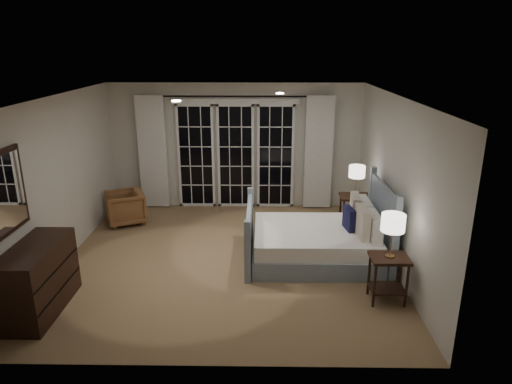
{
  "coord_description": "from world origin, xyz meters",
  "views": [
    {
      "loc": [
        0.54,
        -6.46,
        3.2
      ],
      "look_at": [
        0.44,
        0.16,
        1.05
      ],
      "focal_mm": 32.0,
      "sensor_mm": 36.0,
      "label": 1
    }
  ],
  "objects_px": {
    "nightstand_right": "(354,208)",
    "dresser": "(38,279)",
    "nightstand_left": "(388,272)",
    "lamp_right": "(357,172)",
    "lamp_left": "(393,223)",
    "armchair": "(125,208)",
    "bed": "(319,241)"
  },
  "relations": [
    {
      "from": "lamp_right",
      "to": "dresser",
      "type": "distance_m",
      "value": 5.16
    },
    {
      "from": "lamp_right",
      "to": "lamp_left",
      "type": "bearing_deg",
      "value": -90.09
    },
    {
      "from": "nightstand_left",
      "to": "armchair",
      "type": "height_order",
      "value": "nightstand_left"
    },
    {
      "from": "nightstand_right",
      "to": "lamp_right",
      "type": "relative_size",
      "value": 1.25
    },
    {
      "from": "nightstand_left",
      "to": "lamp_left",
      "type": "height_order",
      "value": "lamp_left"
    },
    {
      "from": "bed",
      "to": "dresser",
      "type": "height_order",
      "value": "bed"
    },
    {
      "from": "dresser",
      "to": "lamp_right",
      "type": "bearing_deg",
      "value": 30.69
    },
    {
      "from": "nightstand_right",
      "to": "dresser",
      "type": "height_order",
      "value": "dresser"
    },
    {
      "from": "lamp_left",
      "to": "lamp_right",
      "type": "height_order",
      "value": "lamp_right"
    },
    {
      "from": "nightstand_left",
      "to": "lamp_right",
      "type": "bearing_deg",
      "value": 89.91
    },
    {
      "from": "lamp_left",
      "to": "dresser",
      "type": "xyz_separation_m",
      "value": [
        -4.4,
        -0.29,
        -0.65
      ]
    },
    {
      "from": "nightstand_left",
      "to": "lamp_left",
      "type": "relative_size",
      "value": 1.09
    },
    {
      "from": "nightstand_left",
      "to": "lamp_left",
      "type": "xyz_separation_m",
      "value": [
        0.0,
        0.0,
        0.67
      ]
    },
    {
      "from": "lamp_left",
      "to": "armchair",
      "type": "bearing_deg",
      "value": 147.59
    },
    {
      "from": "dresser",
      "to": "nightstand_left",
      "type": "bearing_deg",
      "value": 3.81
    },
    {
      "from": "nightstand_right",
      "to": "lamp_right",
      "type": "bearing_deg",
      "value": -165.96
    },
    {
      "from": "lamp_right",
      "to": "nightstand_right",
      "type": "bearing_deg",
      "value": 14.04
    },
    {
      "from": "nightstand_right",
      "to": "lamp_right",
      "type": "height_order",
      "value": "lamp_right"
    },
    {
      "from": "nightstand_left",
      "to": "nightstand_right",
      "type": "bearing_deg",
      "value": 89.91
    },
    {
      "from": "armchair",
      "to": "nightstand_right",
      "type": "bearing_deg",
      "value": 60.8
    },
    {
      "from": "nightstand_left",
      "to": "armchair",
      "type": "xyz_separation_m",
      "value": [
        -4.18,
        2.65,
        -0.11
      ]
    },
    {
      "from": "bed",
      "to": "dresser",
      "type": "relative_size",
      "value": 1.68
    },
    {
      "from": "lamp_left",
      "to": "dresser",
      "type": "relative_size",
      "value": 0.47
    },
    {
      "from": "lamp_right",
      "to": "armchair",
      "type": "distance_m",
      "value": 4.27
    },
    {
      "from": "nightstand_left",
      "to": "nightstand_right",
      "type": "xyz_separation_m",
      "value": [
        0.0,
        2.32,
        0.03
      ]
    },
    {
      "from": "nightstand_right",
      "to": "lamp_right",
      "type": "distance_m",
      "value": 0.66
    },
    {
      "from": "nightstand_left",
      "to": "lamp_right",
      "type": "xyz_separation_m",
      "value": [
        0.0,
        2.32,
        0.69
      ]
    },
    {
      "from": "bed",
      "to": "armchair",
      "type": "relative_size",
      "value": 3.09
    },
    {
      "from": "lamp_left",
      "to": "armchair",
      "type": "height_order",
      "value": "lamp_left"
    },
    {
      "from": "bed",
      "to": "nightstand_left",
      "type": "bearing_deg",
      "value": -58.02
    },
    {
      "from": "lamp_left",
      "to": "lamp_right",
      "type": "relative_size",
      "value": 1.07
    },
    {
      "from": "nightstand_right",
      "to": "lamp_right",
      "type": "xyz_separation_m",
      "value": [
        -0.0,
        -0.0,
        0.66
      ]
    }
  ]
}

